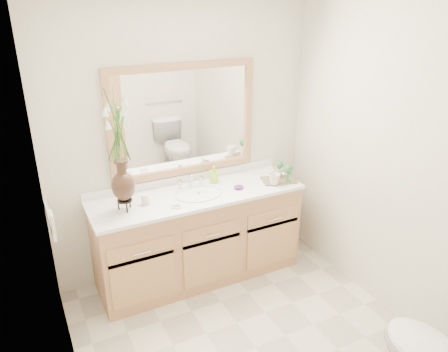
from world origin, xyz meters
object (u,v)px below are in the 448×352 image
tray (279,180)px  soap_bottle (214,175)px  flower_vase (119,139)px  tumbler (146,199)px

tray → soap_bottle: bearing=171.7°
soap_bottle → tray: size_ratio=0.48×
flower_vase → soap_bottle: bearing=11.7°
tray → tumbler: bearing=-168.3°
tumbler → tray: 1.23m
flower_vase → soap_bottle: size_ratio=6.11×
tumbler → tray: tumbler is taller
flower_vase → tumbler: size_ratio=10.00×
soap_bottle → flower_vase: bearing=-144.3°
tumbler → tray: size_ratio=0.29×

